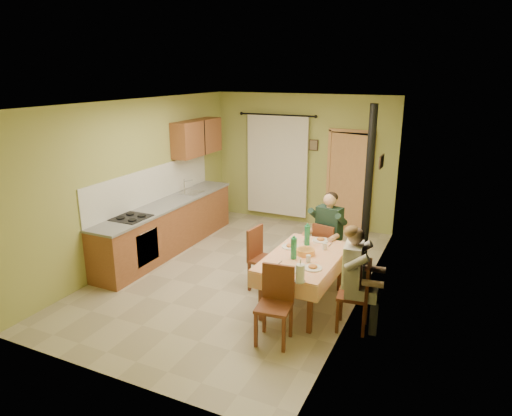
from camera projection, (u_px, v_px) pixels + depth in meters
The scene contains 17 objects.
floor at pixel (240, 273), 7.62m from camera, with size 4.00×6.00×0.01m, color tan.
room_shell at pixel (239, 167), 7.10m from camera, with size 4.04×6.04×2.82m.
kitchen_run at pixel (168, 225), 8.52m from camera, with size 0.64×3.64×1.56m.
upper_cabinets at pixel (197, 137), 9.27m from camera, with size 0.35×1.40×0.70m, color brown.
curtain at pixel (277, 165), 9.99m from camera, with size 1.70×0.07×2.22m.
doorway at pixel (348, 182), 9.43m from camera, with size 0.96×0.29×2.15m.
dining_table at pixel (303, 280), 6.51m from camera, with size 1.01×1.63×0.76m.
tableware at pixel (302, 254), 6.29m from camera, with size 0.79×1.65×0.33m.
chair_far at pixel (326, 260), 7.44m from camera, with size 0.44×0.44×0.93m.
chair_near at pixel (274, 320), 5.64m from camera, with size 0.46×0.46×0.97m.
chair_right at pixel (353, 309), 5.92m from camera, with size 0.43×0.43×0.94m.
chair_left at pixel (264, 271), 7.02m from camera, with size 0.47×0.47×0.98m.
man_far at pixel (328, 226), 7.28m from camera, with size 0.63×0.54×1.39m.
man_right at pixel (355, 267), 5.75m from camera, with size 0.50×0.61×1.39m.
stove_flue at pixel (366, 220), 7.08m from camera, with size 0.24×0.24×2.80m.
picture_back at pixel (314, 145), 9.59m from camera, with size 0.19×0.03×0.23m, color black.
picture_right at pixel (382, 162), 7.33m from camera, with size 0.03×0.31×0.21m, color brown.
Camera 1 is at (3.20, -6.21, 3.25)m, focal length 32.00 mm.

